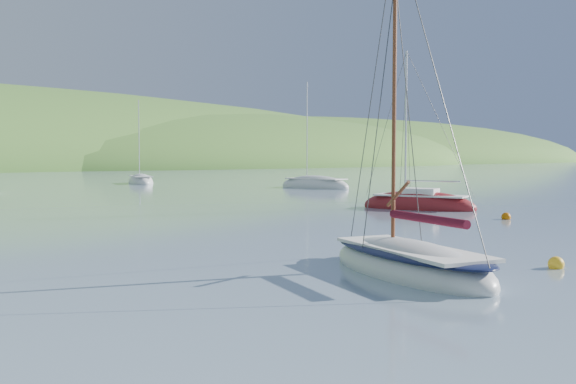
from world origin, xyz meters
TOP-DOWN VIEW (x-y plane):
  - ground at (0.00, 0.00)m, footprint 700.00×700.00m
  - daysailer_white at (-3.05, -0.01)m, footprint 4.26×7.29m
  - sloop_red at (14.46, 13.84)m, footprint 4.93×7.63m
  - distant_sloop_b at (17.44, 57.59)m, footprint 4.89×8.00m
  - distant_sloop_d at (26.45, 36.92)m, footprint 4.38×8.64m
  - mooring_buoys at (5.12, 2.56)m, footprint 15.34×9.48m

SIDE VIEW (x-z plane):
  - ground at x=0.00m, z-range 0.00..0.00m
  - mooring_buoys at x=5.12m, z-range -0.12..0.36m
  - distant_sloop_b at x=17.44m, z-range -5.20..5.57m
  - distant_sloop_d at x=26.45m, z-range -5.69..6.08m
  - sloop_red at x=14.46m, z-range -5.14..5.55m
  - daysailer_white at x=-3.05m, z-range -5.05..5.51m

